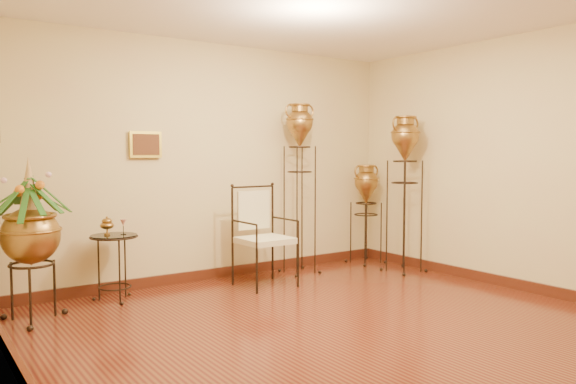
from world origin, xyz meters
TOP-DOWN VIEW (x-y plane):
  - ground at (0.00, 0.00)m, footprint 5.00×5.00m
  - room_shell at (-0.01, 0.01)m, footprint 5.02×5.02m
  - amphora_tall at (1.01, 2.15)m, footprint 0.46×0.46m
  - amphora_mid at (2.15, 1.46)m, footprint 0.55×0.55m
  - amphora_short at (2.14, 2.15)m, footprint 0.49×0.49m
  - planter_urn at (-2.15, 1.85)m, footprint 0.86×0.86m
  - armchair at (0.29, 1.81)m, footprint 0.65×0.61m
  - side_table at (-1.32, 2.15)m, footprint 0.55×0.55m

SIDE VIEW (x-z plane):
  - ground at x=0.00m, z-range 0.00..0.00m
  - side_table at x=-1.32m, z-range -0.07..0.78m
  - armchair at x=0.29m, z-range 0.00..1.14m
  - amphora_short at x=2.14m, z-range 0.00..1.37m
  - planter_urn at x=-2.15m, z-range 0.09..1.59m
  - amphora_mid at x=2.15m, z-range 0.01..2.01m
  - amphora_tall at x=1.01m, z-range 0.02..2.16m
  - room_shell at x=-0.01m, z-range 0.33..3.14m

